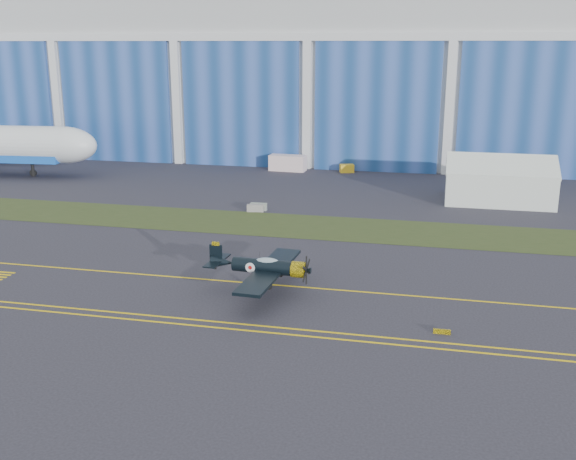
% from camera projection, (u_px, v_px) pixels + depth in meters
% --- Properties ---
extents(ground, '(260.00, 260.00, 0.00)m').
position_uv_depth(ground, '(203.00, 260.00, 63.11)').
color(ground, '#302E38').
rests_on(ground, ground).
extents(grass_median, '(260.00, 10.00, 0.02)m').
position_uv_depth(grass_median, '(245.00, 223.00, 76.25)').
color(grass_median, '#475128').
rests_on(grass_median, ground).
extents(hangar, '(220.00, 45.70, 30.00)m').
position_uv_depth(hangar, '(331.00, 69.00, 126.53)').
color(hangar, silver).
rests_on(hangar, ground).
extents(taxiway_centreline, '(200.00, 0.20, 0.02)m').
position_uv_depth(taxiway_centreline, '(183.00, 278.00, 58.41)').
color(taxiway_centreline, yellow).
rests_on(taxiway_centreline, ground).
extents(edge_line_near, '(80.00, 0.20, 0.02)m').
position_uv_depth(edge_line_near, '(136.00, 320.00, 49.49)').
color(edge_line_near, yellow).
rests_on(edge_line_near, ground).
extents(edge_line_far, '(80.00, 0.20, 0.02)m').
position_uv_depth(edge_line_far, '(141.00, 315.00, 50.43)').
color(edge_line_far, yellow).
rests_on(edge_line_far, ground).
extents(guard_board_right, '(1.20, 0.15, 0.35)m').
position_uv_depth(guard_board_right, '(442.00, 332.00, 47.06)').
color(guard_board_right, yellow).
rests_on(guard_board_right, ground).
extents(warbird, '(10.11, 11.99, 3.42)m').
position_uv_depth(warbird, '(263.00, 266.00, 54.18)').
color(warbird, black).
rests_on(warbird, ground).
extents(tent, '(13.43, 9.85, 6.24)m').
position_uv_depth(tent, '(499.00, 177.00, 85.91)').
color(tent, white).
rests_on(tent, ground).
extents(shipping_container, '(5.87, 2.64, 2.49)m').
position_uv_depth(shipping_container, '(288.00, 163.00, 107.18)').
color(shipping_container, '#F5D6D8').
rests_on(shipping_container, ground).
extents(tug, '(2.46, 1.94, 1.25)m').
position_uv_depth(tug, '(347.00, 168.00, 105.95)').
color(tug, yellow).
rests_on(tug, ground).
extents(barrier_a, '(2.07, 0.91, 0.90)m').
position_uv_depth(barrier_a, '(255.00, 208.00, 81.12)').
color(barrier_a, gray).
rests_on(barrier_a, ground).
extents(barrier_b, '(2.01, 0.65, 0.90)m').
position_uv_depth(barrier_b, '(259.00, 207.00, 81.86)').
color(barrier_b, gray).
rests_on(barrier_b, ground).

